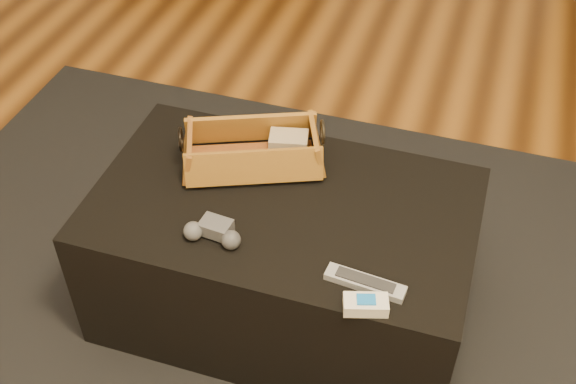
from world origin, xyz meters
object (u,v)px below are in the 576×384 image
(ottoman, at_px, (283,257))
(cream_gadget, at_px, (366,304))
(tv_remote, at_px, (246,161))
(wicker_basket, at_px, (253,151))
(game_controller, at_px, (214,232))
(silver_remote, at_px, (365,283))

(ottoman, relative_size, cream_gadget, 9.06)
(tv_remote, height_order, cream_gadget, cream_gadget)
(tv_remote, height_order, wicker_basket, wicker_basket)
(ottoman, xyz_separation_m, tv_remote, (-0.14, 0.10, 0.23))
(ottoman, distance_m, game_controller, 0.32)
(wicker_basket, height_order, cream_gadget, wicker_basket)
(ottoman, height_order, silver_remote, silver_remote)
(tv_remote, distance_m, wicker_basket, 0.03)
(cream_gadget, bearing_deg, game_controller, 166.31)
(game_controller, xyz_separation_m, cream_gadget, (0.40, -0.10, -0.01))
(ottoman, distance_m, silver_remote, 0.40)
(game_controller, bearing_deg, ottoman, 55.53)
(ottoman, height_order, tv_remote, tv_remote)
(cream_gadget, bearing_deg, ottoman, 135.85)
(tv_remote, relative_size, game_controller, 1.36)
(wicker_basket, relative_size, cream_gadget, 3.82)
(wicker_basket, relative_size, silver_remote, 2.19)
(tv_remote, distance_m, game_controller, 0.28)
(ottoman, height_order, cream_gadget, cream_gadget)
(cream_gadget, bearing_deg, wicker_basket, 135.88)
(ottoman, distance_m, tv_remote, 0.29)
(tv_remote, relative_size, silver_remote, 1.04)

